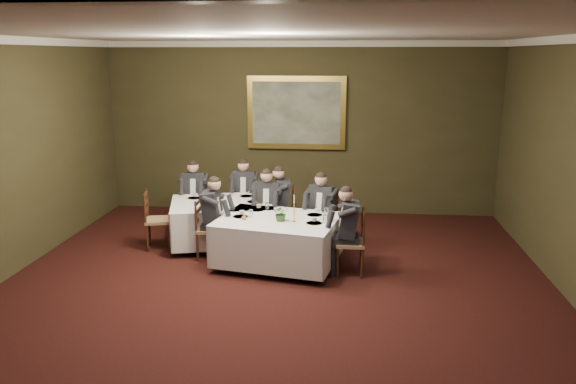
% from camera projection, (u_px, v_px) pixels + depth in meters
% --- Properties ---
extents(ground, '(10.00, 10.00, 0.00)m').
position_uv_depth(ground, '(266.00, 317.00, 7.12)').
color(ground, black).
rests_on(ground, ground).
extents(ceiling, '(8.00, 10.00, 0.10)m').
position_uv_depth(ceiling, '(263.00, 31.00, 6.28)').
color(ceiling, silver).
rests_on(ceiling, back_wall).
extents(back_wall, '(8.00, 0.10, 3.50)m').
position_uv_depth(back_wall, '(300.00, 129.00, 11.53)').
color(back_wall, '#36331B').
rests_on(back_wall, ground).
extents(crown_molding, '(8.00, 10.00, 0.12)m').
position_uv_depth(crown_molding, '(263.00, 36.00, 6.29)').
color(crown_molding, white).
rests_on(crown_molding, back_wall).
extents(table_main, '(2.05, 1.71, 0.67)m').
position_uv_depth(table_main, '(278.00, 238.00, 8.76)').
color(table_main, black).
rests_on(table_main, ground).
extents(table_second, '(1.99, 1.70, 0.67)m').
position_uv_depth(table_second, '(222.00, 220.00, 9.74)').
color(table_second, black).
rests_on(table_second, ground).
extents(chair_main_backleft, '(0.45, 0.43, 1.00)m').
position_uv_depth(chair_main_backleft, '(268.00, 228.00, 9.81)').
color(chair_main_backleft, '#97734D').
rests_on(chair_main_backleft, ground).
extents(diner_main_backleft, '(0.43, 0.49, 1.35)m').
position_uv_depth(diner_main_backleft, '(268.00, 216.00, 9.75)').
color(diner_main_backleft, black).
rests_on(diner_main_backleft, chair_main_backleft).
extents(chair_main_backright, '(0.57, 0.56, 1.00)m').
position_uv_depth(chair_main_backright, '(322.00, 233.00, 9.53)').
color(chair_main_backright, '#97734D').
rests_on(chair_main_backright, ground).
extents(diner_main_backright, '(0.55, 0.60, 1.35)m').
position_uv_depth(diner_main_backright, '(322.00, 220.00, 9.47)').
color(diner_main_backright, black).
rests_on(diner_main_backright, chair_main_backright).
extents(chair_main_endleft, '(0.42, 0.44, 1.00)m').
position_uv_depth(chair_main_endleft, '(211.00, 241.00, 9.13)').
color(chair_main_endleft, '#97734D').
rests_on(chair_main_endleft, ground).
extents(diner_main_endleft, '(0.48, 0.42, 1.35)m').
position_uv_depth(diner_main_endleft, '(211.00, 228.00, 9.08)').
color(diner_main_endleft, black).
rests_on(diner_main_endleft, chair_main_endleft).
extents(chair_main_endright, '(0.43, 0.45, 1.00)m').
position_uv_depth(chair_main_endright, '(350.00, 256.00, 8.48)').
color(chair_main_endright, '#97734D').
rests_on(chair_main_endright, ground).
extents(diner_main_endright, '(0.49, 0.43, 1.35)m').
position_uv_depth(diner_main_endright, '(350.00, 241.00, 8.42)').
color(diner_main_endright, black).
rests_on(diner_main_endright, chair_main_endright).
extents(chair_sec_backleft, '(0.46, 0.44, 1.00)m').
position_uv_depth(chair_sec_backleft, '(196.00, 216.00, 10.56)').
color(chair_sec_backleft, '#97734D').
rests_on(chair_sec_backleft, ground).
extents(diner_sec_backleft, '(0.43, 0.50, 1.35)m').
position_uv_depth(diner_sec_backleft, '(195.00, 204.00, 10.50)').
color(diner_sec_backleft, black).
rests_on(diner_sec_backleft, chair_sec_backleft).
extents(chair_sec_backright, '(0.44, 0.42, 1.00)m').
position_uv_depth(chair_sec_backright, '(245.00, 214.00, 10.69)').
color(chair_sec_backright, '#97734D').
rests_on(chair_sec_backright, ground).
extents(diner_sec_backright, '(0.42, 0.48, 1.35)m').
position_uv_depth(diner_sec_backright, '(245.00, 202.00, 10.63)').
color(diner_sec_backright, black).
rests_on(diner_sec_backright, chair_sec_backright).
extents(chair_sec_endright, '(0.48, 0.50, 1.00)m').
position_uv_depth(chair_sec_endright, '(284.00, 226.00, 9.93)').
color(chair_sec_endright, '#97734D').
rests_on(chair_sec_endright, ground).
extents(diner_sec_endright, '(0.54, 0.47, 1.35)m').
position_uv_depth(diner_sec_endright, '(283.00, 214.00, 9.88)').
color(diner_sec_endright, black).
rests_on(diner_sec_endright, chair_sec_endright).
extents(chair_sec_endleft, '(0.52, 0.53, 1.00)m').
position_uv_depth(chair_sec_endleft, '(158.00, 231.00, 9.63)').
color(chair_sec_endleft, '#97734D').
rests_on(chair_sec_endleft, ground).
extents(centerpiece, '(0.29, 0.27, 0.27)m').
position_uv_depth(centerpiece, '(281.00, 212.00, 8.54)').
color(centerpiece, '#2D5926').
rests_on(centerpiece, table_main).
extents(candlestick, '(0.06, 0.06, 0.43)m').
position_uv_depth(candlestick, '(294.00, 211.00, 8.51)').
color(candlestick, '#B78F38').
rests_on(candlestick, table_main).
extents(place_setting_table_main, '(0.33, 0.31, 0.14)m').
position_uv_depth(place_setting_table_main, '(260.00, 208.00, 9.20)').
color(place_setting_table_main, white).
rests_on(place_setting_table_main, table_main).
extents(place_setting_table_second, '(0.33, 0.31, 0.14)m').
position_uv_depth(place_setting_table_second, '(198.00, 196.00, 9.96)').
color(place_setting_table_second, white).
rests_on(place_setting_table_second, table_second).
extents(painting, '(2.00, 0.09, 1.48)m').
position_uv_depth(painting, '(296.00, 113.00, 11.39)').
color(painting, gold).
rests_on(painting, back_wall).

